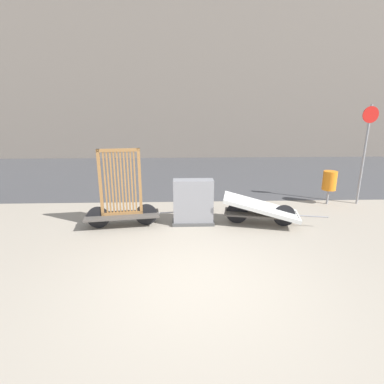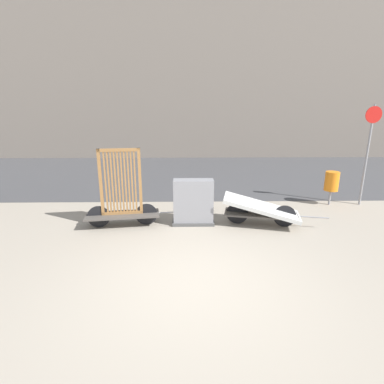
# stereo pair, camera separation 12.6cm
# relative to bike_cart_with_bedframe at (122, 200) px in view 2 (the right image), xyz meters

# --- Properties ---
(ground_plane) EXTENTS (60.00, 60.00, 0.00)m
(ground_plane) POSITION_rel_bike_cart_with_bedframe_xyz_m (1.66, -2.47, -0.65)
(ground_plane) COLOR gray
(road_strip) EXTENTS (56.00, 8.38, 0.01)m
(road_strip) POSITION_rel_bike_cart_with_bedframe_xyz_m (1.66, 6.10, -0.65)
(road_strip) COLOR #424244
(road_strip) RESTS_ON ground_plane
(building_facade) EXTENTS (48.00, 4.00, 9.79)m
(building_facade) POSITION_rel_bike_cart_with_bedframe_xyz_m (1.66, 12.29, 4.24)
(building_facade) COLOR slate
(building_facade) RESTS_ON ground_plane
(bike_cart_with_bedframe) EXTENTS (2.45, 0.82, 1.88)m
(bike_cart_with_bedframe) POSITION_rel_bike_cart_with_bedframe_xyz_m (0.00, 0.00, 0.00)
(bike_cart_with_bedframe) COLOR #4C4742
(bike_cart_with_bedframe) RESTS_ON ground_plane
(bike_cart_with_mattress) EXTENTS (2.51, 1.15, 0.71)m
(bike_cart_with_mattress) POSITION_rel_bike_cart_with_bedframe_xyz_m (3.34, -0.00, -0.25)
(bike_cart_with_mattress) COLOR #4C4742
(bike_cart_with_mattress) RESTS_ON ground_plane
(utility_cabinet) EXTENTS (1.02, 0.41, 1.12)m
(utility_cabinet) POSITION_rel_bike_cart_with_bedframe_xyz_m (1.70, 0.11, -0.13)
(utility_cabinet) COLOR #4C4C4C
(utility_cabinet) RESTS_ON ground_plane
(trash_bin) EXTENTS (0.39, 0.39, 0.99)m
(trash_bin) POSITION_rel_bike_cart_with_bedframe_xyz_m (5.75, 1.56, 0.05)
(trash_bin) COLOR gray
(trash_bin) RESTS_ON ground_plane
(sign_post) EXTENTS (0.46, 0.06, 2.86)m
(sign_post) POSITION_rel_bike_cart_with_bedframe_xyz_m (6.66, 1.55, 1.11)
(sign_post) COLOR gray
(sign_post) RESTS_ON ground_plane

